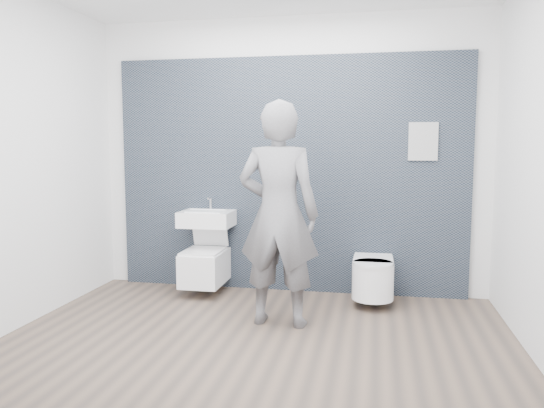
% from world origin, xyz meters
% --- Properties ---
extents(ground, '(4.00, 4.00, 0.00)m').
position_xyz_m(ground, '(0.00, 0.00, 0.00)').
color(ground, brown).
rests_on(ground, ground).
extents(room_shell, '(4.00, 4.00, 4.00)m').
position_xyz_m(room_shell, '(0.00, 0.00, 1.74)').
color(room_shell, silver).
rests_on(room_shell, ground).
extents(tile_wall, '(3.60, 0.06, 2.40)m').
position_xyz_m(tile_wall, '(0.00, 1.47, 0.00)').
color(tile_wall, black).
rests_on(tile_wall, ground).
extents(washbasin, '(0.53, 0.40, 0.40)m').
position_xyz_m(washbasin, '(-0.81, 1.24, 0.77)').
color(washbasin, white).
rests_on(washbasin, ground).
extents(toilet_square, '(0.39, 0.57, 0.75)m').
position_xyz_m(toilet_square, '(-0.81, 1.16, 0.30)').
color(toilet_square, white).
rests_on(toilet_square, ground).
extents(toilet_rounded, '(0.39, 0.65, 0.35)m').
position_xyz_m(toilet_rounded, '(0.88, 1.11, 0.26)').
color(toilet_rounded, white).
rests_on(toilet_rounded, ground).
extents(info_placard, '(0.28, 0.03, 0.37)m').
position_xyz_m(info_placard, '(1.32, 1.43, 0.00)').
color(info_placard, silver).
rests_on(info_placard, ground).
extents(visitor, '(0.71, 0.48, 1.87)m').
position_xyz_m(visitor, '(0.09, 0.40, 0.94)').
color(visitor, slate).
rests_on(visitor, ground).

